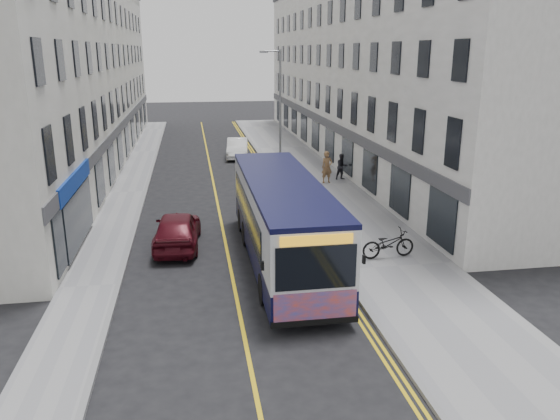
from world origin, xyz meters
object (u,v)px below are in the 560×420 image
object	(u,v)px
city_bus	(282,218)
car_maroon	(177,229)
pedestrian_near	(327,167)
streetlamp	(279,111)
car_white	(237,148)
bicycle	(388,244)
pedestrian_far	(342,167)

from	to	relation	value
city_bus	car_maroon	distance (m)	4.85
pedestrian_near	streetlamp	bearing A→B (deg)	137.88
car_maroon	car_white	bearing A→B (deg)	-98.51
bicycle	car_maroon	bearing A→B (deg)	65.42
streetlamp	city_bus	distance (m)	14.33
pedestrian_far	city_bus	bearing A→B (deg)	-125.71
bicycle	car_white	bearing A→B (deg)	4.85
streetlamp	car_maroon	distance (m)	13.49
streetlamp	pedestrian_near	world-z (taller)	streetlamp
pedestrian_near	car_maroon	world-z (taller)	pedestrian_near
bicycle	car_white	xyz separation A→B (m)	(-3.93, 22.37, 0.04)
streetlamp	city_bus	xyz separation A→B (m)	(-2.14, -13.94, -2.57)
city_bus	bicycle	size ratio (longest dim) A/B	5.29
city_bus	bicycle	bearing A→B (deg)	-5.43
pedestrian_near	car_white	world-z (taller)	pedestrian_near
car_white	car_maroon	size ratio (longest dim) A/B	0.97
city_bus	pedestrian_near	distance (m)	13.22
streetlamp	bicycle	size ratio (longest dim) A/B	3.71
pedestrian_near	car_maroon	size ratio (longest dim) A/B	0.43
streetlamp	pedestrian_far	size ratio (longest dim) A/B	4.92
streetlamp	car_maroon	bearing A→B (deg)	-118.33
bicycle	car_white	size ratio (longest dim) A/B	0.49
pedestrian_near	pedestrian_far	world-z (taller)	pedestrian_near
bicycle	pedestrian_far	xyz separation A→B (m)	(1.83, 13.33, 0.25)
streetlamp	bicycle	distance (m)	14.94
streetlamp	pedestrian_far	xyz separation A→B (m)	(3.83, -1.00, -3.45)
car_white	pedestrian_far	bearing A→B (deg)	-51.25
bicycle	car_maroon	world-z (taller)	car_maroon
bicycle	pedestrian_near	bearing A→B (deg)	-8.26
pedestrian_near	pedestrian_far	xyz separation A→B (m)	(1.13, 0.66, -0.16)
pedestrian_near	car_white	size ratio (longest dim) A/B	0.44
city_bus	bicycle	xyz separation A→B (m)	(4.14, -0.39, -1.12)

